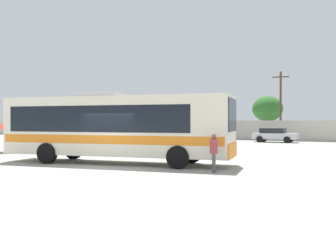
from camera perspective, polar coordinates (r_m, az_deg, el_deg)
name	(u,v)px	position (r m, az deg, el deg)	size (l,w,h in m)	color
ground_plane	(190,151)	(27.28, 3.31, -3.74)	(300.00, 300.00, 0.00)	#A3A099
perimeter_wall	(250,130)	(43.81, 12.09, -0.62)	(80.00, 0.30, 2.19)	#B2AD9E
coach_bus_cream_orange	(114,125)	(19.61, -8.09, 0.09)	(12.01, 4.13, 3.59)	silver
attendant_by_bus_door	(214,151)	(16.00, 6.83, -3.65)	(0.43, 0.43, 1.62)	#4C4C51
vendor_umbrella_secondary_red	(12,124)	(28.61, -22.16, 0.27)	(2.53, 2.53, 2.30)	gray
parked_car_leftmost_red	(158,133)	(44.41, -1.48, -0.98)	(4.52, 2.11, 1.49)	red
parked_car_second_dark_blue	(212,134)	(40.66, 6.59, -1.19)	(4.16, 2.10, 1.42)	navy
parked_car_third_silver	(274,135)	(39.86, 15.56, -1.26)	(4.36, 2.11, 1.40)	#B7BABF
utility_pole_near	(281,104)	(44.90, 16.41, 3.13)	(1.80, 0.26, 7.68)	#4C3823
roadside_tree_left	(179,107)	(53.86, 1.66, 2.88)	(4.09, 4.09, 5.88)	brown
roadside_tree_midleft	(268,109)	(48.24, 14.60, 2.48)	(3.66, 3.66, 5.18)	brown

